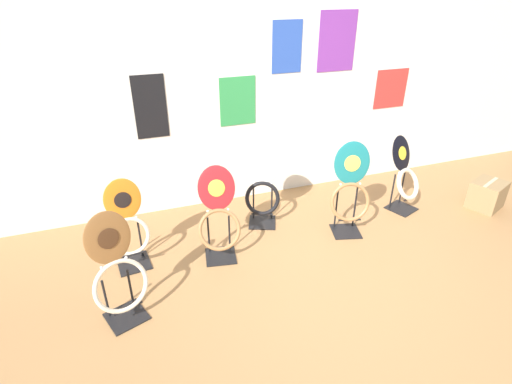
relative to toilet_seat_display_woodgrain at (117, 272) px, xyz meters
The scene contains 9 objects.
ground_plane 1.93m from the toilet_seat_display_woodgrain, 11.26° to the right, with size 14.00×14.00×0.00m, color #A37547.
wall_back 2.57m from the toilet_seat_display_woodgrain, 40.32° to the left, with size 8.00×0.07×2.60m.
toilet_seat_display_woodgrain is the anchor object (origin of this frame).
toilet_seat_display_jazz_black 3.13m from the toilet_seat_display_woodgrain, 12.38° to the left, with size 0.43×0.43×0.83m.
toilet_seat_display_teal_sax 2.27m from the toilet_seat_display_woodgrain, 11.66° to the left, with size 0.43×0.35×0.97m.
toilet_seat_display_orange_sun 0.65m from the toilet_seat_display_woodgrain, 79.81° to the left, with size 0.36×0.31×0.85m.
toilet_seat_display_crimson_swirl 1.03m from the toilet_seat_display_woodgrain, 29.62° to the left, with size 0.42×0.39×0.86m.
toilet_seat_display_white_plain 1.74m from the toilet_seat_display_woodgrain, 31.80° to the left, with size 0.40×0.37×0.87m.
storage_box 4.02m from the toilet_seat_display_woodgrain, ahead, with size 0.45×0.42×0.31m.
Camera 1 is at (-1.67, -2.12, 2.31)m, focal length 28.00 mm.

